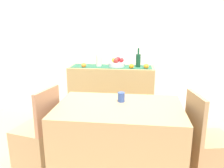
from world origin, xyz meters
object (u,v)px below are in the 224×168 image
sideboard_console (111,93)px  chair_near_window (38,143)px  fruit_bowl (117,64)px  wine_bottle (138,60)px  ceramic_vase (99,60)px  coffee_cup (121,97)px  dining_table (119,139)px  chair_by_corner (207,154)px

sideboard_console → chair_near_window: bearing=-115.8°
fruit_bowl → chair_near_window: (-0.74, -1.35, -0.65)m
chair_near_window → wine_bottle: bearing=51.7°
wine_bottle → ceramic_vase: size_ratio=1.56×
fruit_bowl → coffee_cup: (0.17, -1.22, -0.13)m
fruit_bowl → ceramic_vase: ceramic_vase is taller
ceramic_vase → wine_bottle: bearing=0.0°
dining_table → coffee_cup: bearing=85.4°
ceramic_vase → dining_table: (0.44, -1.35, -0.60)m
fruit_bowl → dining_table: bearing=-83.2°
coffee_cup → dining_table: bearing=-94.6°
chair_by_corner → fruit_bowl: bearing=128.1°
dining_table → chair_near_window: size_ratio=1.41×
ceramic_vase → chair_by_corner: bearing=-45.2°
sideboard_console → ceramic_vase: bearing=180.0°
coffee_cup → chair_near_window: 1.06m
chair_by_corner → wine_bottle: bearing=118.2°
sideboard_console → dining_table: sideboard_console is taller
sideboard_console → coffee_cup: (0.25, -1.22, 0.35)m
sideboard_console → fruit_bowl: size_ratio=5.27×
coffee_cup → chair_by_corner: chair_by_corner is taller
wine_bottle → ceramic_vase: 0.62m
ceramic_vase → chair_near_window: 1.59m
sideboard_console → chair_near_window: size_ratio=1.48×
fruit_bowl → chair_near_window: bearing=-118.6°
wine_bottle → chair_by_corner: wine_bottle is taller
dining_table → chair_by_corner: 0.90m
coffee_cup → fruit_bowl: bearing=98.0°
ceramic_vase → chair_near_window: bearing=-108.5°
wine_bottle → coffee_cup: size_ratio=2.90×
coffee_cup → chair_by_corner: bearing=-8.7°
dining_table → coffee_cup: 0.44m
ceramic_vase → dining_table: ceramic_vase is taller
sideboard_console → chair_by_corner: bearing=-49.9°
sideboard_console → wine_bottle: (0.41, 0.00, 0.55)m
sideboard_console → dining_table: 1.37m
ceramic_vase → chair_near_window: size_ratio=0.21×
fruit_bowl → chair_near_window: 1.67m
fruit_bowl → chair_by_corner: fruit_bowl is taller
wine_bottle → chair_near_window: wine_bottle is taller
fruit_bowl → wine_bottle: 0.34m
sideboard_console → fruit_bowl: (0.08, 0.00, 0.48)m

